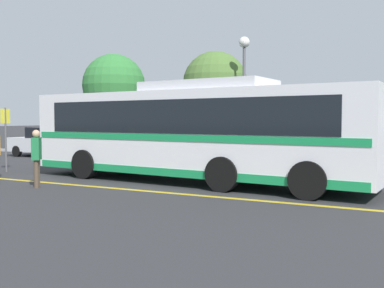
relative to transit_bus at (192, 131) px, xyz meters
The scene contains 11 objects.
ground_plane 1.68m from the transit_bus, 26.55° to the left, with size 220.00×220.00×0.00m, color #2D2D30.
lane_strip_0 2.76m from the transit_bus, 90.35° to the right, with size 0.20×31.65×0.01m, color gold.
curb_strip 7.39m from the transit_bus, 90.11° to the left, with size 39.65×0.36×0.15m, color #99999E.
transit_bus is the anchor object (origin of this frame).
parked_car_0 12.73m from the transit_bus, 155.01° to the left, with size 4.85×2.30×1.62m.
parked_car_1 7.90m from the transit_bus, 134.87° to the left, with size 4.06×2.16×1.53m.
pedestrian_0 4.84m from the transit_bus, 139.11° to the right, with size 0.42×0.47×1.73m.
bus_stop_sign 7.80m from the transit_bus, behind, with size 0.07×0.40×2.50m.
street_lamp 8.32m from the transit_bus, 98.17° to the left, with size 0.53×0.53×6.03m.
tree_1 17.37m from the transit_bus, 135.06° to the left, with size 4.26×4.26×6.49m.
tree_2 9.92m from the transit_bus, 109.64° to the left, with size 3.44×3.44×5.66m.
Camera 1 is at (6.42, -12.97, 2.04)m, focal length 42.00 mm.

